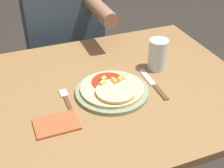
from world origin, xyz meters
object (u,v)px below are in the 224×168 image
plate (112,91)px  knife (153,84)px  dining_table (107,111)px  fork (67,101)px  drinking_glass (158,55)px  person_diner (64,30)px  pizza (113,88)px

plate → knife: 0.17m
dining_table → plate: size_ratio=4.00×
plate → fork: plate is taller
plate → drinking_glass: (0.24, 0.10, 0.06)m
fork → person_diner: bearing=76.9°
pizza → knife: 0.17m
pizza → fork: (-0.17, 0.01, -0.02)m
dining_table → fork: 0.20m
pizza → knife: size_ratio=1.05×
person_diner → pizza: bearing=-89.0°
drinking_glass → fork: bearing=-167.8°
drinking_glass → pizza: bearing=-156.7°
knife → drinking_glass: 0.14m
pizza → fork: pizza is taller
person_diner → knife: bearing=-75.4°
dining_table → person_diner: (-0.01, 0.64, 0.08)m
dining_table → plate: plate is taller
drinking_glass → person_diner: (-0.25, 0.58, -0.10)m
pizza → drinking_glass: 0.26m
dining_table → drinking_glass: bearing=14.0°
fork → person_diner: (0.16, 0.67, -0.04)m
drinking_glass → plate: bearing=-157.7°
person_diner → fork: bearing=-103.1°
dining_table → plate: (0.01, -0.04, 0.12)m
pizza → knife: pizza is taller
plate → person_diner: (-0.01, 0.68, -0.04)m
dining_table → fork: bearing=-170.6°
person_diner → drinking_glass: bearing=-66.9°
fork → person_diner: person_diner is taller
drinking_glass → dining_table: bearing=-166.0°
pizza → drinking_glass: bearing=23.3°
fork → knife: 0.34m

